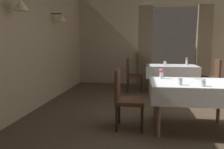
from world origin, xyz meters
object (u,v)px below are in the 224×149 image
Objects in this scene: chair_far_right at (213,75)px; glass_mid_c at (180,82)px; dining_table_mid at (192,88)px; dining_table_far at (171,69)px; flower_vase_mid at (161,73)px; plate_mid_d at (198,79)px; chair_far_left at (132,73)px; chair_mid_left at (125,96)px; glass_mid_b at (203,83)px; flower_vase_far at (187,61)px; glass_far_b at (165,63)px.

glass_mid_c is at bearing -113.56° from chair_far_right.
dining_table_far is (0.01, 2.78, -0.01)m from dining_table_mid.
flower_vase_mid is at bearing -100.45° from dining_table_far.
flower_vase_mid is 0.60m from plate_mid_d.
plate_mid_d is at bearing 64.93° from dining_table_mid.
dining_table_mid is 1.38× the size of chair_far_left.
plate_mid_d reaches higher than dining_table_mid.
glass_mid_c is at bearing -15.44° from chair_mid_left.
chair_far_right reaches higher than plate_mid_d.
chair_far_left reaches higher than glass_mid_b.
flower_vase_mid is at bearing -76.47° from chair_far_left.
flower_vase_far is at bearing 4.54° from chair_far_left.
glass_mid_b is 0.73× the size of glass_far_b.
flower_vase_far reaches higher than chair_far_left.
flower_vase_far is at bearing 20.91° from dining_table_far.
glass_mid_c is at bearing -94.60° from dining_table_far.
glass_mid_b reaches higher than dining_table_far.
chair_far_left reaches higher than glass_mid_c.
chair_far_left is at bearing -179.59° from glass_far_b.
chair_mid_left is at bearing -147.90° from flower_vase_mid.
glass_far_b is at bearing 0.41° from chair_far_left.
chair_far_right is at bearing -18.96° from flower_vase_far.
dining_table_mid is 0.93× the size of dining_table_far.
chair_far_left is 3.24m from glass_mid_c.
chair_mid_left and chair_far_right have the same top height.
chair_mid_left is at bearing -89.37° from chair_far_left.
glass_far_b reaches higher than glass_mid_c.
glass_mid_c is at bearing -69.97° from flower_vase_mid.
chair_far_right is 4.43× the size of flower_vase_far.
glass_mid_b is at bearing -13.76° from chair_mid_left.
dining_table_far is 3.13m from glass_mid_b.
dining_table_mid and dining_table_far have the same top height.
glass_mid_b is 0.66m from plate_mid_d.
chair_far_left is (-1.06, 2.83, -0.14)m from dining_table_mid.
glass_far_b is (-0.16, 0.05, 0.16)m from dining_table_far.
glass_mid_b is 3.32m from flower_vase_far.
glass_mid_c reaches higher than glass_mid_b.
chair_far_left is at bearing 90.63° from chair_mid_left.
flower_vase_far is (0.43, 0.17, 0.22)m from dining_table_far.
dining_table_mid is 11.37× the size of glass_far_b.
flower_vase_far is (0.39, 3.29, 0.07)m from glass_mid_b.
flower_vase_mid is at bearing 32.10° from chair_mid_left.
dining_table_mid is at bearing 51.68° from glass_mid_c.
glass_mid_c is (-1.32, -3.03, 0.28)m from chair_far_right.
glass_mid_c reaches higher than dining_table_mid.
chair_far_left is 2.15m from chair_far_right.
dining_table_mid is 1.38× the size of chair_far_right.
chair_far_left and chair_far_right have the same top height.
glass_mid_c is at bearing -91.57° from glass_far_b.
flower_vase_mid is at bearing -96.67° from glass_far_b.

